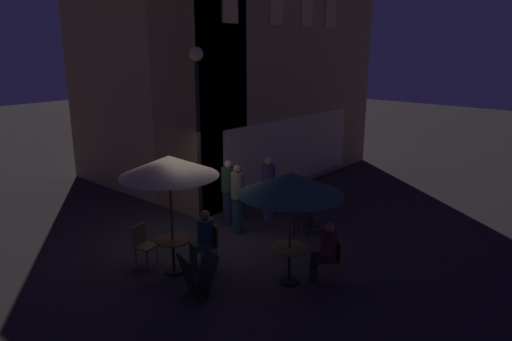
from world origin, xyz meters
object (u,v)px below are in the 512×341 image
Objects in this scene: cafe_table_2 at (312,207)px; patio_umbrella_1 at (169,167)px; patron_standing_4 at (228,193)px; patio_umbrella_0 at (291,184)px; patron_standing_3 at (268,189)px; cafe_table_0 at (289,257)px; cafe_chair_0 at (333,257)px; cafe_chair_1 at (210,241)px; cafe_chair_2 at (143,242)px; cafe_chair_3 at (302,216)px; street_lamp_near_corner at (198,104)px; patron_seated_0 at (326,249)px; patron_seated_1 at (203,235)px; patron_standing_2 at (237,199)px; menu_sandwich_board at (198,275)px; cafe_table_1 at (173,249)px.

patio_umbrella_1 is at bearing 171.70° from cafe_table_2.
patio_umbrella_1 is at bearing -36.15° from patron_standing_4.
patron_standing_3 is at bearing 46.31° from patio_umbrella_0.
cafe_chair_0 is at bearing -43.35° from cafe_table_0.
cafe_chair_1 is 1.01× the size of cafe_chair_2.
cafe_chair_1 is 1.05× the size of cafe_chair_3.
cafe_table_0 is at bearing -166.78° from cafe_chair_3.
street_lamp_near_corner is 4.63m from patron_seated_0.
patron_seated_1 is 1.96m from patron_standing_2.
patio_umbrella_0 is 1.83× the size of patron_seated_0.
patron_standing_3 is at bearing 38.85° from menu_sandwich_board.
cafe_chair_2 is 0.52× the size of patron_standing_4.
patron_standing_4 is at bearing -122.76° from cafe_chair_1.
cafe_chair_0 is at bearing 19.59° from patron_standing_4.
patron_standing_4 is (0.68, -0.32, -2.32)m from street_lamp_near_corner.
street_lamp_near_corner is 4.35m from menu_sandwich_board.
patron_standing_2 is (2.61, -0.30, 0.35)m from cafe_chair_2.
cafe_table_1 is 0.88× the size of cafe_chair_0.
patio_umbrella_0 reaches higher than patron_seated_1.
patio_umbrella_0 reaches higher than cafe_chair_2.
cafe_chair_2 is at bearing 116.61° from patio_umbrella_0.
cafe_chair_3 is at bearing 51.78° from cafe_chair_2.
patio_umbrella_1 is 1.69m from patron_seated_1.
patio_umbrella_0 reaches higher than cafe_chair_1.
patron_standing_2 reaches higher than menu_sandwich_board.
patio_umbrella_0 is 2.59× the size of cafe_chair_3.
menu_sandwich_board is 0.50× the size of patron_standing_4.
cafe_chair_3 is at bearing -163.28° from cafe_table_2.
cafe_table_0 is at bearing 128.23° from cafe_chair_1.
patron_seated_1 is at bearing 108.96° from cafe_table_0.
patio_umbrella_1 reaches higher than cafe_chair_3.
cafe_chair_2 reaches higher than cafe_table_0.
cafe_chair_0 is at bearing 17.37° from cafe_chair_2.
patio_umbrella_1 is (-0.00, 0.00, 1.73)m from cafe_table_1.
street_lamp_near_corner reaches higher than patio_umbrella_0.
patron_seated_0 is (0.53, -0.50, -1.33)m from patio_umbrella_0.
patron_seated_0 reaches higher than cafe_table_2.
cafe_table_1 is at bearing 0.00° from patio_umbrella_1.
patron_standing_2 is at bearing 147.45° from cafe_table_2.
cafe_table_2 is at bearing 26.59° from patio_umbrella_0.
patron_seated_0 is at bearing 17.66° from patron_standing_4.
patron_standing_4 is at bearing 21.23° from cafe_table_1.
cafe_chair_0 is (-2.24, -2.03, 0.02)m from cafe_table_2.
patron_standing_3 reaches higher than cafe_table_2.
cafe_chair_2 is at bearing -12.87° from patron_standing_3.
cafe_table_1 is 3.22m from cafe_chair_0.
patron_seated_0 is (0.53, -0.50, 0.14)m from cafe_table_0.
patron_standing_4 reaches higher than cafe_table_2.
cafe_chair_3 is (3.30, -0.83, -1.74)m from patio_umbrella_1.
patron_seated_0 is 3.71m from patron_standing_4.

